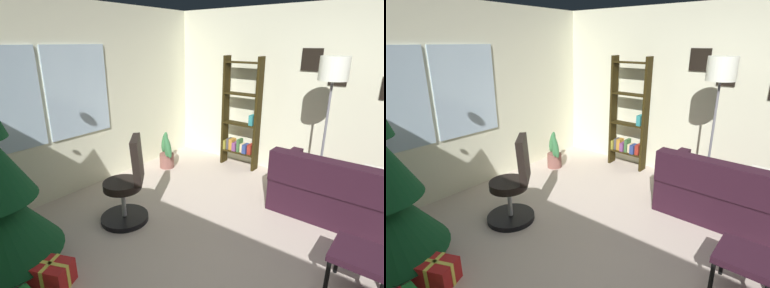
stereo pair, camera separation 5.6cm
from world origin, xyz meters
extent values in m
cube|color=beige|center=(0.00, 0.00, -0.05)|extent=(4.81, 5.73, 0.10)
cube|color=silver|center=(0.00, 2.91, 1.28)|extent=(4.81, 0.10, 2.56)
cube|color=silver|center=(-0.84, 2.85, 1.41)|extent=(0.90, 0.03, 1.20)
cube|color=silver|center=(0.12, 2.85, 1.41)|extent=(0.90, 0.03, 1.20)
cube|color=silver|center=(2.46, 0.00, 1.28)|extent=(0.10, 5.73, 2.56)
cube|color=black|center=(2.40, 0.15, 1.61)|extent=(0.02, 0.24, 0.28)
cube|color=black|center=(2.40, 0.53, 1.80)|extent=(0.02, 0.29, 0.31)
cube|color=black|center=(1.53, -0.53, 0.21)|extent=(0.84, 2.08, 0.42)
cube|color=black|center=(1.20, -0.53, 0.61)|extent=(0.22, 2.07, 0.38)
cube|color=black|center=(1.54, 0.43, 0.52)|extent=(0.82, 0.15, 0.20)
cube|color=beige|center=(1.32, -0.67, 0.59)|extent=(0.20, 0.41, 0.41)
cube|color=black|center=(0.29, -0.69, 0.39)|extent=(0.42, 0.44, 0.06)
cylinder|color=black|center=(0.11, -0.50, 0.18)|extent=(0.04, 0.04, 0.36)
cylinder|color=black|center=(0.47, -0.50, 0.18)|extent=(0.04, 0.04, 0.36)
cylinder|color=#4C331E|center=(-1.39, 2.01, 0.08)|extent=(0.12, 0.12, 0.16)
cube|color=red|center=(-1.22, 1.44, 0.11)|extent=(0.36, 0.41, 0.22)
cube|color=#EAD84C|center=(-1.22, 1.44, 0.11)|extent=(0.18, 0.33, 0.23)
cube|color=#EAD84C|center=(-1.22, 1.44, 0.11)|extent=(0.24, 0.13, 0.23)
cylinder|color=black|center=(-0.15, 1.73, 0.03)|extent=(0.56, 0.56, 0.06)
cylinder|color=#B2B2B7|center=(-0.15, 1.73, 0.26)|extent=(0.05, 0.05, 0.40)
cylinder|color=black|center=(-0.15, 1.73, 0.46)|extent=(0.44, 0.44, 0.09)
cube|color=black|center=(-0.03, 1.59, 0.77)|extent=(0.37, 0.35, 0.53)
cube|color=black|center=(2.19, 1.20, 0.92)|extent=(0.18, 0.04, 1.83)
cube|color=black|center=(2.19, 1.80, 0.92)|extent=(0.18, 0.04, 1.83)
cube|color=black|center=(2.19, 1.50, 0.25)|extent=(0.18, 0.56, 0.02)
cube|color=black|center=(2.19, 1.50, 0.74)|extent=(0.18, 0.56, 0.02)
cube|color=black|center=(2.19, 1.50, 1.24)|extent=(0.18, 0.56, 0.02)
cube|color=black|center=(2.19, 1.50, 1.73)|extent=(0.18, 0.56, 0.02)
cube|color=maroon|center=(2.20, 1.29, 0.34)|extent=(0.15, 0.06, 0.16)
cube|color=navy|center=(2.19, 1.38, 0.34)|extent=(0.17, 0.07, 0.15)
cube|color=beige|center=(2.21, 1.45, 0.33)|extent=(0.13, 0.05, 0.14)
cube|color=#386434|center=(2.20, 1.50, 0.37)|extent=(0.15, 0.05, 0.22)
cube|color=#723C6F|center=(2.19, 1.58, 0.33)|extent=(0.16, 0.07, 0.14)
cube|color=#B67C2C|center=(2.20, 1.65, 0.36)|extent=(0.14, 0.07, 0.19)
cube|color=#4A474C|center=(2.21, 1.71, 0.36)|extent=(0.14, 0.04, 0.19)
cube|color=olive|center=(2.19, 1.77, 0.34)|extent=(0.17, 0.06, 0.16)
cube|color=teal|center=(2.20, 1.30, 0.84)|extent=(0.15, 0.07, 0.17)
cylinder|color=slate|center=(1.73, 0.06, 0.01)|extent=(0.28, 0.28, 0.03)
cylinder|color=slate|center=(1.73, 0.06, 0.82)|extent=(0.03, 0.03, 1.57)
cylinder|color=white|center=(1.73, 0.06, 1.74)|extent=(0.34, 0.34, 0.28)
cylinder|color=brown|center=(1.37, 2.43, 0.12)|extent=(0.24, 0.24, 0.24)
ellipsoid|color=#336D3E|center=(1.43, 2.53, 0.42)|extent=(0.22, 0.14, 0.37)
ellipsoid|color=#336D3E|center=(1.29, 2.34, 0.37)|extent=(0.20, 0.17, 0.29)
ellipsoid|color=#336D3E|center=(1.25, 2.29, 0.43)|extent=(0.16, 0.26, 0.40)
camera|label=1|loc=(-2.17, -0.86, 2.04)|focal=28.48mm
camera|label=2|loc=(-2.14, -0.91, 2.04)|focal=28.48mm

